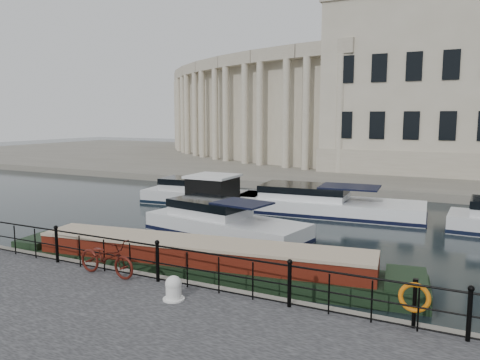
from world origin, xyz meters
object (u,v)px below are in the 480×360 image
Objects in this scene: life_ring_post at (414,298)px; mooring_bollard at (174,288)px; narrowboat at (199,266)px; harbour_hut at (213,196)px; bicycle at (107,258)px.

mooring_bollard is at bearing -170.09° from life_ring_post.
mooring_bollard is at bearing -77.36° from narrowboat.
harbour_hut is (-4.64, 8.98, 0.59)m from narrowboat.
life_ring_post reaches higher than mooring_bollard.
harbour_hut reaches higher than mooring_bollard.
bicycle is 0.15× the size of narrowboat.
bicycle is 2.92m from mooring_bollard.
life_ring_post is at bearing -25.15° from narrowboat.
life_ring_post is 0.34× the size of harbour_hut.
harbour_hut is at bearing 17.24° from bicycle.
bicycle is at bearing 167.03° from mooring_bollard.
harbour_hut reaches higher than bicycle.
narrowboat reaches higher than mooring_bollard.
life_ring_post is at bearing -85.00° from bicycle.
bicycle is at bearing -75.66° from harbour_hut.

